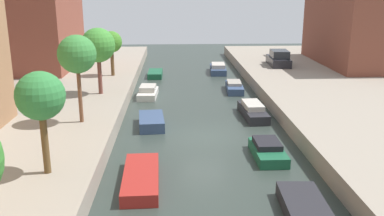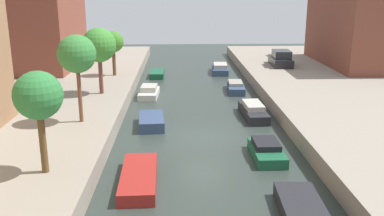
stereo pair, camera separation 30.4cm
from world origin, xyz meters
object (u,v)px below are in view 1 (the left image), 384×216
at_px(street_tree_1, 40,97).
at_px(moored_boat_right_3, 253,111).
at_px(street_tree_4, 111,43).
at_px(street_tree_2, 77,55).
at_px(street_tree_3, 98,46).
at_px(moored_boat_left_2, 141,178).
at_px(moored_boat_left_5, 155,74).
at_px(moored_boat_right_5, 218,69).
at_px(moored_boat_right_1, 308,215).
at_px(low_block_right, 374,28).
at_px(parked_car, 279,59).
at_px(moored_boat_left_4, 148,92).
at_px(moored_boat_left_3, 151,121).
at_px(moored_boat_right_2, 268,151).
at_px(moored_boat_right_4, 234,87).

height_order(street_tree_1, moored_boat_right_3, street_tree_1).
bearing_deg(street_tree_1, street_tree_4, 90.00).
xyz_separation_m(street_tree_2, street_tree_3, (0.00, 6.69, -0.38)).
distance_m(street_tree_3, moored_boat_left_2, 13.89).
height_order(moored_boat_left_5, moored_boat_right_5, moored_boat_right_5).
height_order(street_tree_2, moored_boat_right_1, street_tree_2).
relative_size(street_tree_1, moored_boat_right_1, 0.93).
bearing_deg(moored_boat_right_3, street_tree_2, -160.16).
xyz_separation_m(street_tree_1, moored_boat_right_5, (9.76, 25.99, -3.80)).
xyz_separation_m(low_block_right, parked_car, (-9.39, -0.60, -2.88)).
height_order(moored_boat_left_4, moored_boat_right_3, moored_boat_right_3).
relative_size(moored_boat_left_2, moored_boat_right_5, 1.07).
xyz_separation_m(moored_boat_left_3, moored_boat_right_2, (6.14, -5.21, 0.02)).
bearing_deg(moored_boat_left_5, moored_boat_right_4, -42.76).
distance_m(moored_boat_left_3, moored_boat_right_5, 18.12).
bearing_deg(street_tree_4, moored_boat_left_4, -49.50).
xyz_separation_m(street_tree_3, moored_boat_right_4, (10.29, 4.45, -4.09)).
height_order(moored_boat_right_1, moored_boat_right_2, moored_boat_right_2).
xyz_separation_m(low_block_right, moored_boat_left_2, (-21.17, -24.13, -4.23)).
distance_m(street_tree_4, moored_boat_right_5, 11.89).
height_order(moored_boat_left_2, moored_boat_right_5, moored_boat_right_5).
height_order(low_block_right, moored_boat_right_2, low_block_right).
xyz_separation_m(street_tree_4, moored_boat_right_4, (10.29, -2.11, -3.49)).
height_order(street_tree_1, street_tree_3, street_tree_3).
distance_m(street_tree_3, moored_boat_left_4, 5.89).
distance_m(street_tree_1, street_tree_3, 13.56).
bearing_deg(moored_boat_left_4, moored_boat_right_5, 55.65).
height_order(street_tree_2, moored_boat_left_2, street_tree_2).
bearing_deg(moored_boat_left_2, moored_boat_right_4, 69.11).
xyz_separation_m(moored_boat_right_1, moored_boat_right_5, (-0.33, 28.62, 0.11)).
bearing_deg(moored_boat_left_2, moored_boat_right_3, 55.46).
xyz_separation_m(street_tree_1, street_tree_3, (0.00, 13.56, 0.23)).
bearing_deg(moored_boat_right_3, street_tree_3, 164.50).
relative_size(street_tree_2, moored_boat_left_3, 1.54).
relative_size(street_tree_1, street_tree_2, 0.86).
relative_size(street_tree_1, moored_boat_right_2, 1.31).
bearing_deg(moored_boat_left_5, moored_boat_right_3, -62.83).
relative_size(street_tree_2, moored_boat_right_5, 1.18).
height_order(moored_boat_right_2, moored_boat_right_5, moored_boat_right_5).
bearing_deg(moored_boat_left_2, moored_boat_right_2, 24.40).
xyz_separation_m(parked_car, moored_boat_right_4, (-5.22, -6.36, -1.28)).
bearing_deg(moored_boat_left_2, moored_boat_left_5, 90.63).
xyz_separation_m(street_tree_1, moored_boat_right_4, (10.29, 18.01, -3.86)).
distance_m(street_tree_2, moored_boat_left_4, 10.98).
bearing_deg(street_tree_1, moored_boat_right_2, 20.20).
relative_size(street_tree_4, moored_boat_left_5, 1.18).
bearing_deg(moored_boat_left_3, moored_boat_left_4, 94.77).
distance_m(street_tree_2, parked_car, 23.60).
xyz_separation_m(moored_boat_left_4, moored_boat_right_4, (7.10, 1.62, -0.02)).
distance_m(parked_car, moored_boat_right_4, 8.33).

